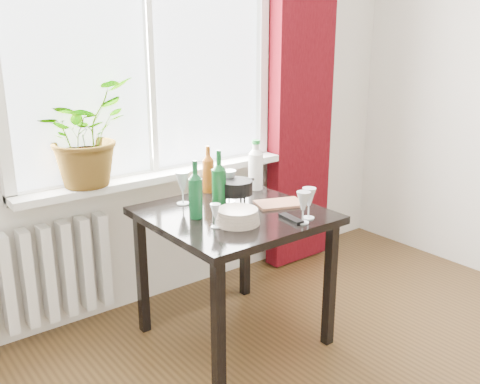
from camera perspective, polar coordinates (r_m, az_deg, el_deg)
window at (r=3.16m, az=-9.91°, el=15.74°), size 1.72×0.08×1.62m
windowsill at (r=3.20m, az=-8.62°, el=1.76°), size 1.72×0.20×0.04m
curtain at (r=3.76m, az=6.60°, el=11.37°), size 0.50×0.12×2.56m
radiator at (r=3.11m, az=-20.77°, el=-8.39°), size 0.80×0.10×0.55m
table at (r=2.83m, az=-0.67°, el=-3.88°), size 0.85×0.85×0.74m
potted_plant at (r=2.96m, az=-16.35°, el=6.05°), size 0.67×0.65×0.57m
wine_bottle_left at (r=2.67m, az=-4.78°, el=0.30°), size 0.08×0.08×0.30m
wine_bottle_right at (r=2.79m, az=-2.26°, el=1.31°), size 0.10×0.10×0.32m
bottle_amber at (r=3.11m, az=-3.42°, el=2.51°), size 0.09×0.09×0.28m
cleaning_bottle at (r=3.16m, az=1.69°, el=2.97°), size 0.11×0.11×0.30m
wineglass_front_right at (r=2.62m, az=6.75°, el=-1.62°), size 0.09×0.09×0.16m
wineglass_far_right at (r=2.69m, az=7.35°, el=-1.16°), size 0.09×0.09×0.16m
wineglass_back_center at (r=2.92m, az=-1.18°, el=0.65°), size 0.10×0.10×0.19m
wineglass_back_left at (r=2.91m, az=-6.14°, el=0.47°), size 0.10×0.10×0.19m
wineglass_front_left at (r=2.56m, az=-2.64°, el=-2.54°), size 0.06×0.06×0.12m
plate_stack at (r=2.62m, az=-0.28°, el=-2.64°), size 0.27×0.27×0.07m
fondue_pot at (r=2.86m, az=-0.50°, el=-0.14°), size 0.26×0.25×0.14m
tv_remote at (r=2.68m, az=5.46°, el=-2.85°), size 0.06×0.16×0.02m
cutting_board at (r=2.91m, az=4.22°, el=-1.24°), size 0.29×0.24×0.01m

